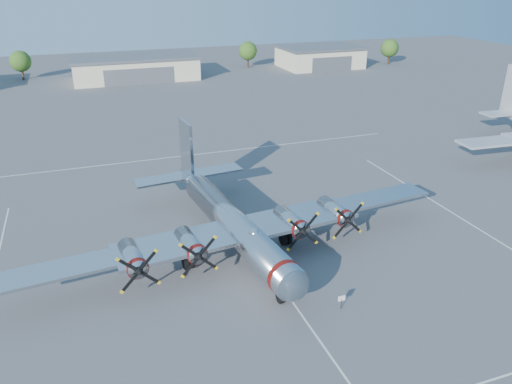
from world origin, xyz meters
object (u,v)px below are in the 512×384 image
object	(u,v)px
tree_east	(248,51)
hangar_center	(135,67)
hangar_east	(320,57)
info_placard	(342,300)
tree_far_east	(390,48)
main_bomber_b29	(231,247)
tree_west	(20,61)

from	to	relation	value
tree_east	hangar_center	bearing A→B (deg)	-168.62
hangar_east	tree_east	distance (m)	19.04
info_placard	hangar_east	bearing A→B (deg)	62.32
tree_east	tree_far_east	world-z (taller)	same
tree_far_east	main_bomber_b29	distance (m)	107.01
hangar_east	main_bomber_b29	bearing A→B (deg)	-121.09
tree_east	tree_far_east	xyz separation A→B (m)	(38.00, -8.00, 0.00)
tree_east	main_bomber_b29	bearing A→B (deg)	-109.78
hangar_east	info_placard	distance (m)	104.59
hangar_east	main_bomber_b29	distance (m)	96.77
hangar_east	tree_east	bearing A→B (deg)	161.46
tree_west	main_bomber_b29	size ratio (longest dim) A/B	0.17
main_bomber_b29	tree_east	bearing A→B (deg)	63.94
tree_east	hangar_east	bearing A→B (deg)	-18.54
tree_east	info_placard	size ratio (longest dim) A/B	5.79
hangar_center	tree_west	xyz separation A→B (m)	(-25.00, 8.04, 1.51)
tree_west	tree_east	world-z (taller)	same
tree_far_east	tree_west	bearing A→B (deg)	173.86
tree_west	tree_far_east	bearing A→B (deg)	-6.14
hangar_center	tree_far_east	distance (m)	68.05
hangar_east	tree_west	world-z (taller)	tree_west
main_bomber_b29	info_placard	world-z (taller)	main_bomber_b29
hangar_east	tree_far_east	distance (m)	20.15
hangar_east	main_bomber_b29	size ratio (longest dim) A/B	0.51
tree_west	info_placard	xyz separation A→B (m)	(28.10, -102.48, -3.42)
hangar_east	tree_west	size ratio (longest dim) A/B	3.10
tree_far_east	tree_east	bearing A→B (deg)	168.11
hangar_east	tree_east	size ratio (longest dim) A/B	3.10
hangar_center	main_bomber_b29	world-z (taller)	hangar_center
tree_east	main_bomber_b29	xyz separation A→B (m)	(-31.95, -88.87, -4.22)
info_placard	tree_far_east	bearing A→B (deg)	52.68
hangar_east	tree_west	bearing A→B (deg)	173.72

